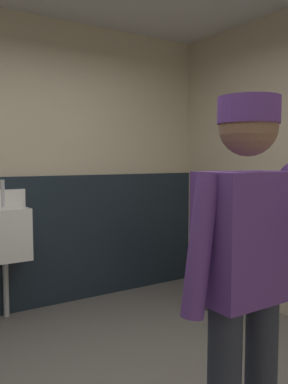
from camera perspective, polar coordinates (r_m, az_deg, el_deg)
The scene contains 5 objects.
wall_back at distance 3.93m, azimuth -17.95°, elevation 3.72°, with size 4.63×0.12×2.74m, color beige.
wainscot_band_back at distance 3.94m, azimuth -17.40°, elevation -7.13°, with size 4.03×0.03×1.26m, color #19232D.
urinal_solo at distance 3.74m, azimuth -18.80°, elevation -5.51°, with size 0.40×0.34×1.24m.
person at distance 1.74m, azimuth 14.38°, elevation -9.71°, with size 0.62×0.60×1.67m.
trash_bin at distance 4.04m, azimuth 10.64°, elevation -11.02°, with size 0.38×0.38×0.67m, color #38383D.
Camera 1 is at (-1.02, -1.82, 1.42)m, focal length 37.76 mm.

